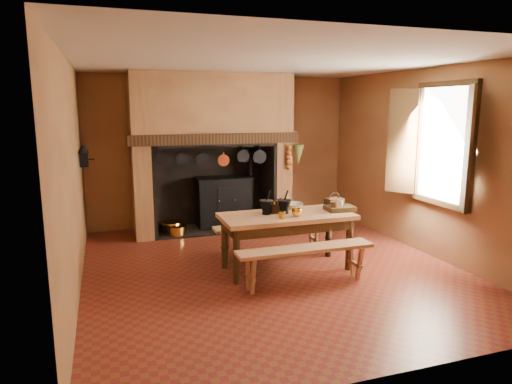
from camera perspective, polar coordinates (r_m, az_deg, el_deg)
floor at (r=6.48m, az=1.88°, el=-9.48°), size 5.50×5.50×0.00m
ceiling at (r=6.11m, az=2.05°, el=15.99°), size 5.50×5.50×0.00m
back_wall at (r=8.76m, az=-4.35°, el=5.18°), size 5.00×0.02×2.80m
wall_left at (r=5.78m, az=-21.98°, el=1.61°), size 0.02×5.50×2.80m
wall_right at (r=7.39m, az=20.48°, el=3.53°), size 0.02×5.50×2.80m
wall_front at (r=3.73m, az=16.85°, el=-2.67°), size 5.00×0.02×2.80m
chimney_breast at (r=8.23m, az=-5.68°, el=7.69°), size 2.95×0.96×2.80m
iron_range at (r=8.59m, az=-4.04°, el=-1.10°), size 1.12×0.55×1.60m
hearth_pans at (r=8.28m, az=-10.40°, el=-4.48°), size 0.51×0.62×0.20m
hanging_pans at (r=7.77m, az=-5.07°, el=4.18°), size 1.92×0.29×0.27m
onion_string at (r=8.17m, az=4.16°, el=4.30°), size 0.12×0.10×0.46m
herb_bunch at (r=8.23m, az=5.33°, el=4.68°), size 0.20×0.20×0.35m
window at (r=6.96m, az=21.73°, el=5.53°), size 0.39×1.75×1.76m
wall_coffee_mill at (r=7.29m, az=-20.74°, el=4.35°), size 0.23×0.16×0.31m
work_table at (r=6.27m, az=3.87°, el=-3.87°), size 1.81×0.80×0.78m
bench_front at (r=5.81m, az=6.18°, el=-8.04°), size 1.78×0.31×0.50m
bench_back at (r=6.90m, az=1.90°, el=-5.01°), size 1.75×0.31×0.49m
mortar_large at (r=6.19m, az=1.30°, el=-1.81°), size 0.19×0.19×0.33m
mortar_small at (r=6.24m, az=3.57°, el=-1.76°), size 0.19×0.19×0.32m
coffee_grinder at (r=6.29m, az=2.29°, el=-1.93°), size 0.19×0.15×0.20m
brass_mug_a at (r=5.97m, az=3.26°, el=-2.89°), size 0.11×0.11×0.10m
brass_mug_b at (r=6.38m, az=3.51°, el=-2.02°), size 0.10×0.10×0.10m
mixing_bowl at (r=6.58m, az=4.53°, el=-1.74°), size 0.36×0.36×0.08m
stoneware_crock at (r=6.45m, az=9.75°, el=-1.81°), size 0.13×0.13×0.14m
glass_jar at (r=6.56m, az=10.45°, el=-1.61°), size 0.10×0.10×0.15m
wicker_basket at (r=6.70m, az=9.75°, el=-1.30°), size 0.27×0.22×0.23m
wooden_tray at (r=6.53m, az=10.44°, el=-2.02°), size 0.40×0.30×0.07m
brass_cup at (r=6.11m, az=5.12°, el=-2.56°), size 0.14×0.14×0.11m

